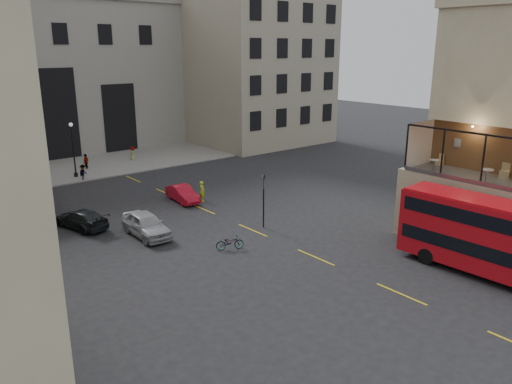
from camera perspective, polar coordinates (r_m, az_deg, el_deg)
ground at (r=28.55m, az=18.56°, el=-9.82°), size 140.00×140.00×0.00m
host_frontage at (r=33.15m, az=24.93°, el=-2.68°), size 3.00×11.00×4.50m
cafe_floor at (r=32.54m, az=25.41°, el=1.16°), size 3.00×10.00×0.10m
gateway at (r=63.42m, az=-24.34°, el=12.36°), size 35.00×10.60×18.00m
building_right at (r=67.81m, az=-1.02°, el=14.76°), size 16.60×18.60×20.00m
pavement_far at (r=54.86m, az=-21.32°, el=2.40°), size 40.00×12.00×0.12m
traffic_light_near at (r=34.25m, az=0.88°, el=-0.23°), size 0.16×0.20×3.80m
street_lamp_b at (r=50.66m, az=-20.11°, el=4.16°), size 0.36×0.36×5.33m
bus_near at (r=29.71m, az=25.98°, el=-4.64°), size 2.88×10.74×4.25m
bus_far at (r=44.24m, az=-25.39°, el=2.02°), size 3.95×11.21×4.38m
car_a at (r=33.99m, az=-12.44°, el=-3.65°), size 2.01×4.71×1.59m
car_b at (r=41.02m, az=-8.39°, el=-0.20°), size 1.77×4.05×1.29m
car_c at (r=36.75m, az=-19.35°, el=-2.92°), size 2.90×4.82×1.31m
bicycle at (r=31.19m, az=-3.01°, el=-5.77°), size 1.84×1.29×0.92m
cyclist at (r=40.84m, az=-6.17°, el=0.08°), size 0.55×0.70×1.67m
pedestrian_b at (r=49.62m, az=-19.15°, el=2.09°), size 1.15×1.06×1.55m
pedestrian_c at (r=53.92m, az=-18.85°, el=3.26°), size 1.00×0.96×1.67m
pedestrian_d at (r=56.89m, az=-13.92°, el=4.26°), size 0.70×0.89×1.59m
pedestrian_e at (r=38.39m, az=-26.35°, el=-2.52°), size 0.48×0.69×1.81m
cafe_table_mid at (r=31.39m, az=24.86°, el=1.88°), size 0.68×0.68×0.85m
cafe_table_far at (r=33.47m, az=19.67°, el=3.11°), size 0.58×0.58×0.72m
cafe_chair_c at (r=33.06m, az=26.50°, el=1.84°), size 0.53×0.53×0.94m
cafe_chair_d at (r=35.33m, az=20.24°, el=3.29°), size 0.41×0.41×0.75m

